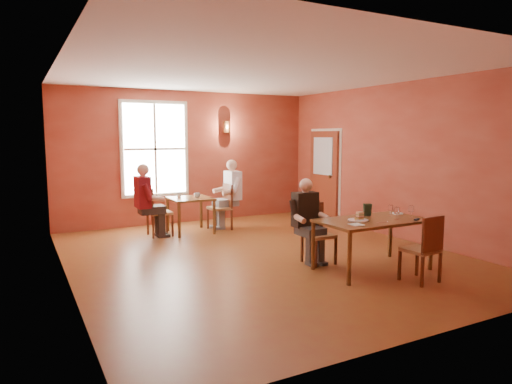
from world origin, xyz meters
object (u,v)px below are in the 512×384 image
chair_diner_white (220,207)px  diner_white (221,196)px  chair_empty (420,248)px  diner_maroon (158,201)px  diner_main (320,223)px  chair_diner_main (319,234)px  main_table (372,245)px  second_table (191,215)px  chair_diner_maroon (160,211)px

chair_diner_white → diner_white: bearing=-90.0°
chair_empty → diner_maroon: diner_maroon is taller
diner_main → diner_maroon: diner_maroon is taller
chair_diner_main → main_table: bearing=127.6°
diner_main → diner_white: diner_white is taller
main_table → chair_diner_white: chair_diner_white is taller
chair_diner_white → diner_maroon: 1.35m
chair_diner_main → diner_maroon: 3.55m
chair_diner_main → chair_empty: 1.55m
main_table → chair_empty: bearing=-75.3°
chair_diner_white → main_table: bearing=-167.7°
chair_empty → chair_diner_main: bearing=111.9°
chair_diner_main → chair_empty: size_ratio=1.01×
chair_empty → chair_diner_white: 4.63m
main_table → diner_main: bearing=128.9°
chair_diner_main → diner_main: (0.00, -0.03, 0.17)m
chair_diner_main → diner_white: size_ratio=0.66×
second_table → chair_empty: bearing=-69.7°
diner_main → chair_diner_white: bearing=-84.1°
chair_diner_main → diner_main: diner_main is taller
chair_diner_maroon → diner_maroon: size_ratio=0.70×
chair_diner_white → diner_maroon: bearing=90.0°
chair_diner_main → diner_white: 3.16m
diner_main → chair_diner_maroon: (-1.63, 3.16, -0.15)m
diner_main → chair_diner_white: size_ratio=1.32×
chair_diner_white → diner_maroon: size_ratio=0.69×
main_table → chair_diner_main: chair_diner_main is taller
chair_diner_maroon → diner_maroon: 0.22m
chair_diner_main → chair_diner_maroon: (-1.63, 3.13, 0.02)m
chair_empty → second_table: bearing=105.6°
main_table → diner_white: size_ratio=1.14×
main_table → second_table: bearing=111.3°
main_table → chair_diner_main: size_ratio=1.73×
chair_empty → chair_diner_white: chair_diner_white is taller
diner_maroon → chair_empty: bearing=27.5°
diner_main → chair_diner_maroon: size_ratio=1.30×
chair_empty → chair_diner_maroon: (-2.32, 4.52, 0.03)m
chair_diner_main → chair_diner_maroon: 3.53m
chair_diner_main → diner_maroon: bearing=-62.1°
chair_diner_white → diner_main: bearing=-174.1°
main_table → diner_maroon: size_ratio=1.15×
diner_main → chair_diner_white: 3.18m
chair_empty → chair_diner_white: size_ratio=0.96×
chair_empty → diner_white: diner_white is taller
chair_diner_main → diner_white: (-0.30, 3.13, 0.25)m
chair_diner_main → chair_diner_white: bearing=-84.1°
diner_main → chair_diner_white: diner_main is taller
main_table → chair_empty: 0.77m
chair_diner_main → second_table: (-0.98, 3.13, -0.11)m
main_table → diner_main: (-0.50, 0.62, 0.26)m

